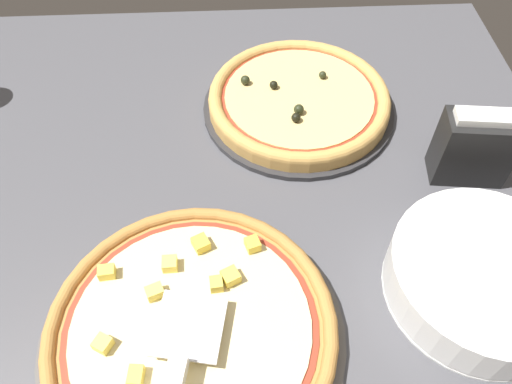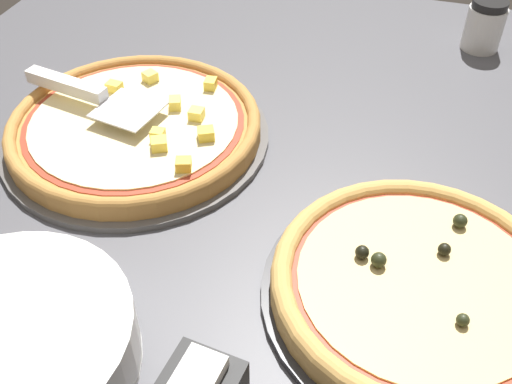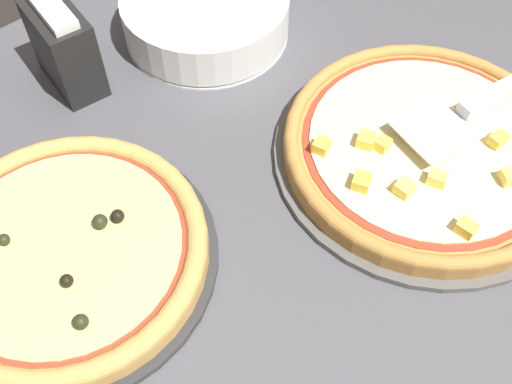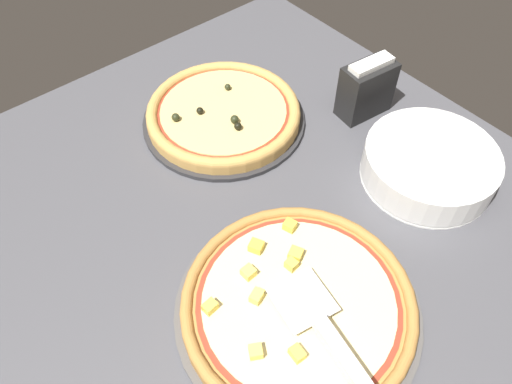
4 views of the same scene
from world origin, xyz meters
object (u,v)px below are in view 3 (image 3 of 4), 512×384
pizza_front (424,144)px  pizza_back (65,250)px  plate_stack (206,15)px  napkin_holder (64,48)px  serving_spatula (488,100)px

pizza_front → pizza_back: (18.04, 43.39, 0.04)cm
plate_stack → napkin_holder: (4.98, 21.43, 2.87)cm
napkin_holder → plate_stack: bearing=-103.1°
pizza_front → napkin_holder: (43.90, 26.32, 3.71)cm
pizza_front → plate_stack: 39.24cm
plate_stack → pizza_back: bearing=118.5°
plate_stack → napkin_holder: size_ratio=1.93×
pizza_front → plate_stack: bearing=7.2°
pizza_front → napkin_holder: size_ratio=2.82×
pizza_back → plate_stack: bearing=-61.5°
pizza_back → plate_stack: plate_stack is taller
serving_spatula → plate_stack: (41.01, 14.41, -2.44)cm
pizza_front → serving_spatula: bearing=-102.3°
pizza_front → pizza_back: 46.99cm
plate_stack → pizza_front: bearing=-172.8°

